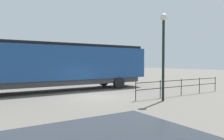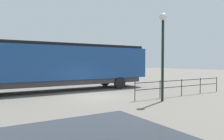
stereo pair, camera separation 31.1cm
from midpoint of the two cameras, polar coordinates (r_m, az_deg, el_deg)
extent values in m
plane|color=#666059|center=(15.50, -3.64, -6.96)|extent=(120.00, 120.00, 0.00)
cube|color=navy|center=(18.67, -13.39, 1.86)|extent=(3.10, 16.30, 2.77)
cube|color=black|center=(21.72, 3.81, 0.83)|extent=(2.97, 2.81, 1.94)
cube|color=black|center=(18.72, -13.43, 6.47)|extent=(2.79, 15.65, 0.24)
cube|color=#38383D|center=(18.74, -13.35, -3.06)|extent=(2.79, 15.00, 0.45)
cylinder|color=black|center=(22.15, -1.53, -2.82)|extent=(0.30, 1.10, 1.10)
cylinder|color=black|center=(19.78, 2.50, -3.40)|extent=(0.30, 1.10, 1.10)
cylinder|color=black|center=(13.64, 14.00, 2.50)|extent=(0.16, 0.16, 5.09)
sphere|color=silver|center=(13.92, 14.10, 13.60)|extent=(0.45, 0.45, 0.45)
cube|color=black|center=(16.42, 18.62, -2.61)|extent=(0.04, 8.54, 0.04)
cube|color=black|center=(16.46, 18.61, -4.18)|extent=(0.04, 8.54, 0.04)
cylinder|color=black|center=(13.51, 6.80, -5.69)|extent=(0.05, 0.05, 1.22)
cylinder|color=black|center=(14.91, 13.29, -5.00)|extent=(0.05, 0.05, 1.22)
cylinder|color=black|center=(16.47, 18.60, -4.39)|extent=(0.05, 0.05, 1.22)
cylinder|color=black|center=(18.15, 22.96, -3.86)|extent=(0.05, 0.05, 1.22)
cylinder|color=black|center=(19.92, 26.55, -3.40)|extent=(0.05, 0.05, 1.22)
camera|label=1|loc=(0.16, -89.44, 0.02)|focal=34.25mm
camera|label=2|loc=(0.16, 90.56, -0.02)|focal=34.25mm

